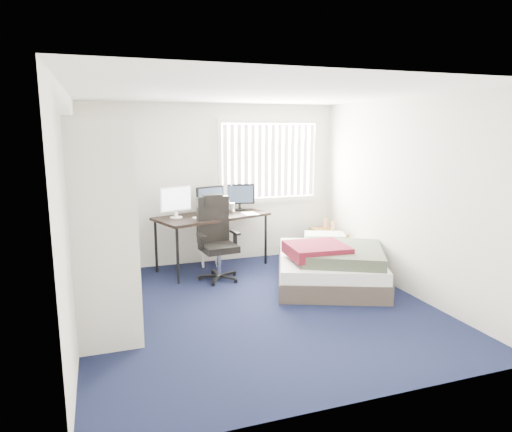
{
  "coord_description": "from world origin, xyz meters",
  "views": [
    {
      "loc": [
        -1.72,
        -4.89,
        2.1
      ],
      "look_at": [
        0.11,
        0.4,
        1.04
      ],
      "focal_mm": 32.0,
      "sensor_mm": 36.0,
      "label": 1
    }
  ],
  "objects": [
    {
      "name": "ground",
      "position": [
        0.0,
        0.0,
        0.0
      ],
      "size": [
        4.2,
        4.2,
        0.0
      ],
      "primitive_type": "plane",
      "color": "black",
      "rests_on": "ground"
    },
    {
      "name": "room_shell",
      "position": [
        0.0,
        0.0,
        1.51
      ],
      "size": [
        4.2,
        4.2,
        4.2
      ],
      "color": "silver",
      "rests_on": "ground"
    },
    {
      "name": "window_assembly",
      "position": [
        0.9,
        2.04,
        1.6
      ],
      "size": [
        1.72,
        0.09,
        1.32
      ],
      "color": "white",
      "rests_on": "ground"
    },
    {
      "name": "closet",
      "position": [
        -1.67,
        0.27,
        1.35
      ],
      "size": [
        0.64,
        1.84,
        2.22
      ],
      "color": "beige",
      "rests_on": "ground"
    },
    {
      "name": "desk",
      "position": [
        -0.14,
        1.75,
        0.85
      ],
      "size": [
        1.84,
        1.29,
        1.29
      ],
      "color": "black",
      "rests_on": "ground"
    },
    {
      "name": "office_chair",
      "position": [
        -0.2,
        1.22,
        0.46
      ],
      "size": [
        0.62,
        0.62,
        1.19
      ],
      "color": "black",
      "rests_on": "ground"
    },
    {
      "name": "footstool",
      "position": [
        -0.16,
        1.85,
        0.19
      ],
      "size": [
        0.34,
        0.29,
        0.24
      ],
      "color": "white",
      "rests_on": "ground"
    },
    {
      "name": "nightstand",
      "position": [
        1.75,
        1.54,
        0.42
      ],
      "size": [
        0.36,
        0.71,
        0.66
      ],
      "color": "brown",
      "rests_on": "ground"
    },
    {
      "name": "bed",
      "position": [
        1.24,
        0.54,
        0.27
      ],
      "size": [
        1.98,
        2.23,
        0.62
      ],
      "color": "#42372F",
      "rests_on": "ground"
    },
    {
      "name": "pine_box",
      "position": [
        -1.65,
        -0.19,
        0.14
      ],
      "size": [
        0.39,
        0.3,
        0.28
      ],
      "primitive_type": "cube",
      "rotation": [
        0.0,
        0.0,
        -0.05
      ],
      "color": "tan",
      "rests_on": "ground"
    }
  ]
}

